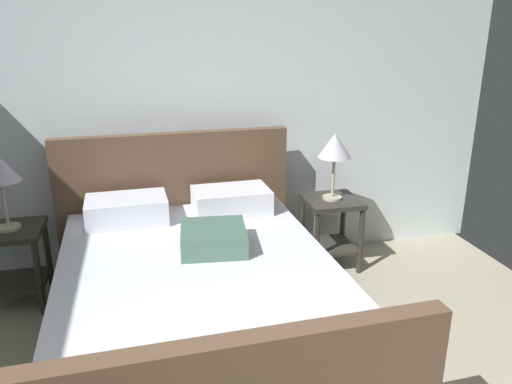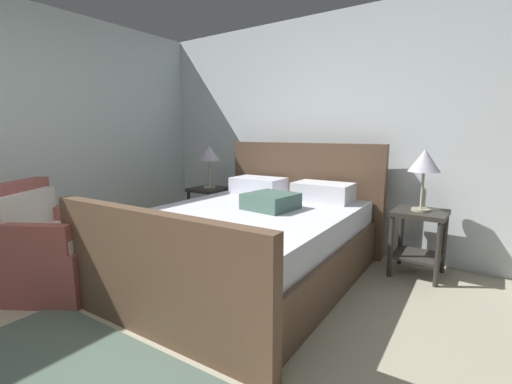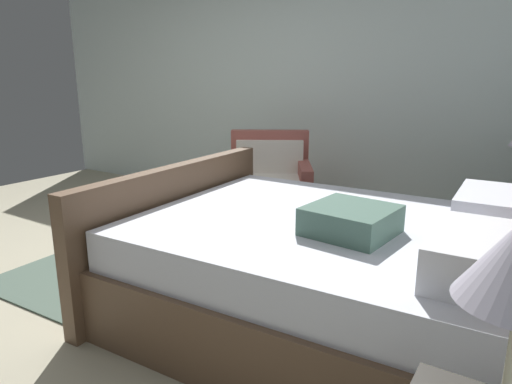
{
  "view_description": "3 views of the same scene",
  "coord_description": "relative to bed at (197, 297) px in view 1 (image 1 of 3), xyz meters",
  "views": [
    {
      "loc": [
        -0.53,
        -0.83,
        1.94
      ],
      "look_at": [
        0.13,
        2.03,
        0.96
      ],
      "focal_mm": 34.82,
      "sensor_mm": 36.0,
      "label": 1
    },
    {
      "loc": [
        1.48,
        -0.58,
        1.29
      ],
      "look_at": [
        -0.19,
        1.84,
        0.79
      ],
      "focal_mm": 24.61,
      "sensor_mm": 36.0,
      "label": 2
    },
    {
      "loc": [
        1.94,
        2.78,
        1.39
      ],
      "look_at": [
        0.22,
        1.67,
        0.87
      ],
      "focal_mm": 31.93,
      "sensor_mm": 36.0,
      "label": 3
    }
  ],
  "objects": [
    {
      "name": "nightstand_right",
      "position": [
        1.22,
        0.89,
        0.05
      ],
      "size": [
        0.44,
        0.44,
        0.6
      ],
      "color": "#312E29",
      "rests_on": "ground"
    },
    {
      "name": "wall_back",
      "position": [
        0.27,
        1.3,
        0.93
      ],
      "size": [
        4.94,
        0.12,
        2.56
      ],
      "primitive_type": "cube",
      "color": "silver",
      "rests_on": "ground"
    },
    {
      "name": "table_lamp_right",
      "position": [
        1.22,
        0.89,
        0.68
      ],
      "size": [
        0.27,
        0.27,
        0.55
      ],
      "color": "#B7B293",
      "rests_on": "nightstand_right"
    },
    {
      "name": "bed",
      "position": [
        0.0,
        0.0,
        0.0
      ],
      "size": [
        1.89,
        2.35,
        1.18
      ],
      "color": "brown",
      "rests_on": "ground"
    },
    {
      "name": "nightstand_left",
      "position": [
        -1.22,
        0.8,
        0.05
      ],
      "size": [
        0.44,
        0.44,
        0.6
      ],
      "color": "#312E29",
      "rests_on": "ground"
    }
  ]
}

